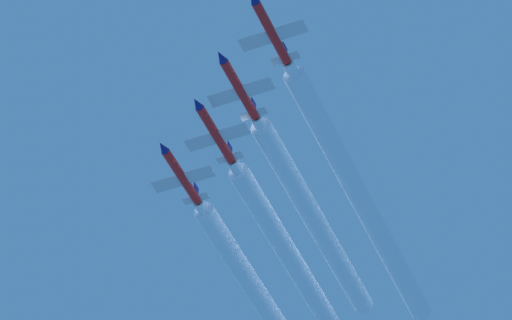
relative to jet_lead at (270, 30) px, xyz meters
name	(u,v)px	position (x,y,z in m)	size (l,w,h in m)	color
jet_lead	(270,30)	(0.00, 0.00, 0.00)	(9.10, 13.25, 3.18)	red
jet_second_echelon	(239,87)	(7.19, -6.43, -1.44)	(9.10, 13.25, 3.18)	red
jet_third_echelon	(215,132)	(13.13, -12.12, -2.30)	(9.10, 13.25, 3.18)	red
jet_fourth_echelon	(181,175)	(20.62, -17.40, -2.80)	(9.10, 13.25, 3.18)	red
smoke_trail_lead	(360,198)	(0.00, -34.37, -0.03)	(3.07, 56.69, 3.07)	white
smoke_trail_second_echelon	(313,218)	(7.19, -34.12, -1.47)	(3.07, 43.31, 3.07)	white
smoke_trail_third_echelon	(306,283)	(13.13, -46.53, -2.34)	(3.07, 56.78, 3.07)	white
smoke_trail_fourth_echelon	(262,301)	(20.62, -47.18, -2.83)	(3.07, 47.48, 3.07)	white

